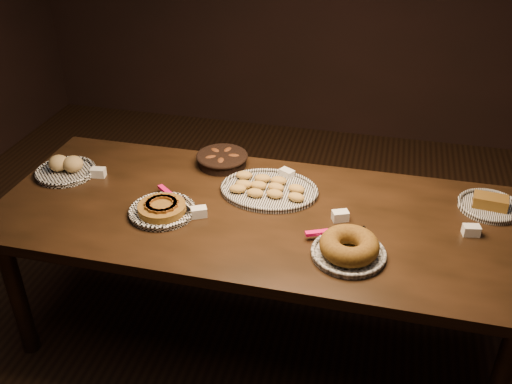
% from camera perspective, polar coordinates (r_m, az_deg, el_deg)
% --- Properties ---
extents(ground, '(5.00, 5.00, 0.00)m').
position_cam_1_polar(ground, '(3.06, 0.16, -13.72)').
color(ground, black).
rests_on(ground, ground).
extents(buffet_table, '(2.40, 1.00, 0.75)m').
position_cam_1_polar(buffet_table, '(2.62, 0.18, -3.29)').
color(buffet_table, black).
rests_on(buffet_table, ground).
extents(apple_tart_plate, '(0.30, 0.33, 0.06)m').
position_cam_1_polar(apple_tart_plate, '(2.59, -9.36, -1.71)').
color(apple_tart_plate, white).
rests_on(apple_tart_plate, buffet_table).
extents(madeleine_platter, '(0.47, 0.38, 0.05)m').
position_cam_1_polar(madeleine_platter, '(2.71, 1.22, 0.32)').
color(madeleine_platter, black).
rests_on(madeleine_platter, buffet_table).
extents(bundt_cake_plate, '(0.35, 0.35, 0.10)m').
position_cam_1_polar(bundt_cake_plate, '(2.32, 9.26, -5.54)').
color(bundt_cake_plate, black).
rests_on(bundt_cake_plate, buffet_table).
extents(croissant_basket, '(0.30, 0.30, 0.07)m').
position_cam_1_polar(croissant_basket, '(2.94, -3.41, 3.37)').
color(croissant_basket, black).
rests_on(croissant_basket, buffet_table).
extents(bread_roll_plate, '(0.30, 0.30, 0.09)m').
position_cam_1_polar(bread_roll_plate, '(3.02, -18.49, 2.26)').
color(bread_roll_plate, white).
rests_on(bread_roll_plate, buffet_table).
extents(loaf_plate, '(0.28, 0.28, 0.06)m').
position_cam_1_polar(loaf_plate, '(2.80, 22.32, -1.20)').
color(loaf_plate, black).
rests_on(loaf_plate, buffet_table).
extents(tent_cards, '(1.85, 0.50, 0.04)m').
position_cam_1_polar(tent_cards, '(2.63, 1.73, -0.74)').
color(tent_cards, white).
rests_on(tent_cards, buffet_table).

